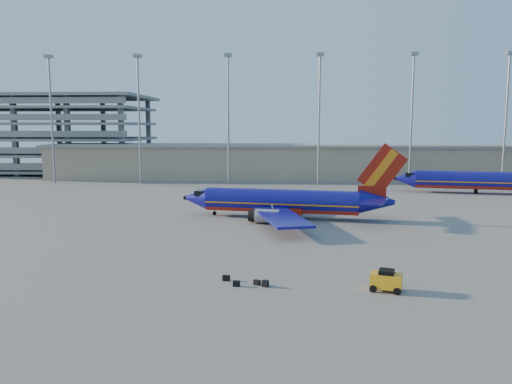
% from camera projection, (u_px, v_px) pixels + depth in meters
% --- Properties ---
extents(ground, '(220.00, 220.00, 0.00)m').
position_uv_depth(ground, '(230.00, 224.00, 66.34)').
color(ground, slate).
rests_on(ground, ground).
extents(terminal_building, '(122.00, 16.00, 8.50)m').
position_uv_depth(terminal_building, '(294.00, 161.00, 122.68)').
color(terminal_building, gray).
rests_on(terminal_building, ground).
extents(parking_garage, '(62.00, 32.00, 21.40)m').
position_uv_depth(parking_garage, '(39.00, 130.00, 141.30)').
color(parking_garage, slate).
rests_on(parking_garage, ground).
extents(light_mast_row, '(101.60, 1.60, 28.65)m').
position_uv_depth(light_mast_row, '(274.00, 105.00, 109.32)').
color(light_mast_row, gray).
rests_on(light_mast_row, ground).
extents(aircraft_main, '(31.48, 30.05, 10.72)m').
position_uv_depth(aircraft_main, '(287.00, 202.00, 70.39)').
color(aircraft_main, navy).
rests_on(aircraft_main, ground).
extents(aircraft_second, '(33.07, 13.24, 11.27)m').
position_uv_depth(aircraft_second, '(481.00, 180.00, 96.10)').
color(aircraft_second, navy).
rests_on(aircraft_second, ground).
extents(baggage_tug, '(2.74, 2.11, 1.74)m').
position_uv_depth(baggage_tug, '(386.00, 280.00, 39.28)').
color(baggage_tug, orange).
rests_on(baggage_tug, ground).
extents(luggage_pile, '(3.98, 1.89, 0.53)m').
position_uv_depth(luggage_pile, '(246.00, 282.00, 40.99)').
color(luggage_pile, black).
rests_on(luggage_pile, ground).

